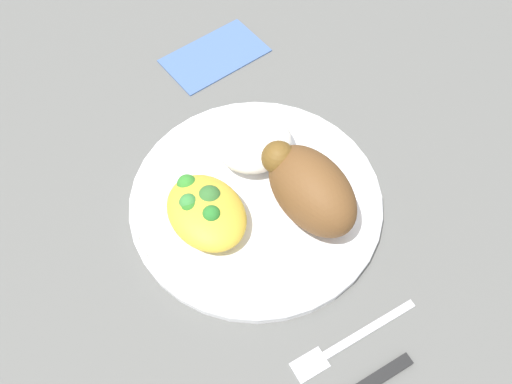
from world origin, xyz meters
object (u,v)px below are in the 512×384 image
(roasted_chicken, at_px, (309,188))
(rice_pile, at_px, (254,143))
(fork, at_px, (348,342))
(plate, at_px, (256,200))
(napkin, at_px, (215,55))
(mac_cheese_with_broccoli, at_px, (205,210))

(roasted_chicken, height_order, rice_pile, roasted_chicken)
(roasted_chicken, relative_size, fork, 0.89)
(plate, height_order, fork, plate)
(plate, xyz_separation_m, fork, (-0.18, 0.02, -0.01))
(napkin, bearing_deg, plate, 159.00)
(plate, relative_size, roasted_chicken, 2.23)
(rice_pile, relative_size, mac_cheese_with_broccoli, 0.88)
(mac_cheese_with_broccoli, height_order, napkin, mac_cheese_with_broccoli)
(plate, relative_size, fork, 1.99)
(roasted_chicken, bearing_deg, plate, 42.63)
(plate, distance_m, napkin, 0.24)
(plate, xyz_separation_m, napkin, (0.23, -0.09, -0.01))
(napkin, bearing_deg, rice_pile, 162.66)
(rice_pile, distance_m, napkin, 0.19)
(roasted_chicken, xyz_separation_m, rice_pile, (0.09, 0.01, -0.02))
(fork, bearing_deg, mac_cheese_with_broccoli, 13.05)
(roasted_chicken, height_order, fork, roasted_chicken)
(plate, relative_size, napkin, 2.09)
(roasted_chicken, height_order, napkin, roasted_chicken)
(roasted_chicken, xyz_separation_m, mac_cheese_with_broccoli, (0.05, 0.10, -0.02))
(rice_pile, xyz_separation_m, mac_cheese_with_broccoli, (-0.04, 0.09, -0.00))
(roasted_chicken, distance_m, rice_pile, 0.10)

